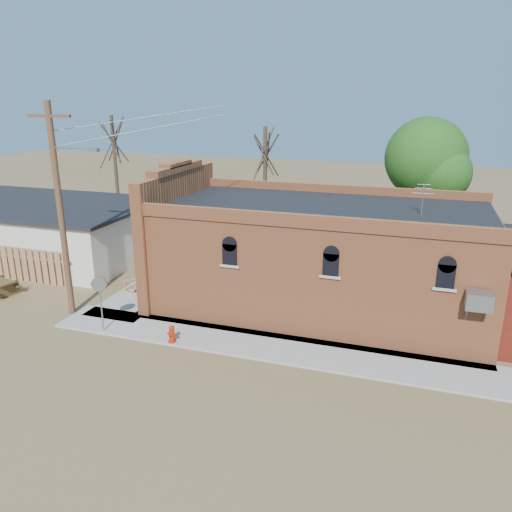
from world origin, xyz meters
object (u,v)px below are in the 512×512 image
(brick_bar, at_px, (314,256))
(utility_pole, at_px, (61,207))
(stop_sign, at_px, (100,289))
(trash_barrel, at_px, (154,293))
(fire_hydrant, at_px, (172,334))

(brick_bar, relative_size, utility_pole, 1.82)
(brick_bar, bearing_deg, utility_pole, -156.31)
(stop_sign, bearing_deg, utility_pole, 150.23)
(brick_bar, xyz_separation_m, trash_barrel, (-7.02, -2.08, -1.88))
(utility_pole, xyz_separation_m, trash_barrel, (2.77, 2.21, -4.31))
(brick_bar, bearing_deg, stop_sign, -143.43)
(fire_hydrant, bearing_deg, stop_sign, -157.87)
(brick_bar, xyz_separation_m, stop_sign, (-7.41, -5.49, -0.47))
(utility_pole, distance_m, stop_sign, 3.94)
(brick_bar, distance_m, trash_barrel, 7.56)
(stop_sign, xyz_separation_m, trash_barrel, (0.39, 3.41, -1.40))
(trash_barrel, bearing_deg, stop_sign, -96.47)
(utility_pole, relative_size, fire_hydrant, 12.90)
(brick_bar, distance_m, stop_sign, 9.23)
(utility_pole, xyz_separation_m, stop_sign, (2.38, -1.20, -2.91))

